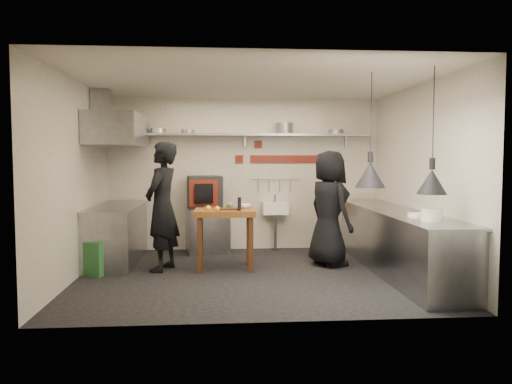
{
  "coord_description": "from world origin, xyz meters",
  "views": [
    {
      "loc": [
        -0.51,
        -7.15,
        1.72
      ],
      "look_at": [
        0.07,
        0.3,
        1.19
      ],
      "focal_mm": 35.0,
      "sensor_mm": 36.0,
      "label": 1
    }
  ],
  "objects": [
    {
      "name": "shelf_bracket_left",
      "position": [
        -1.9,
        2.07,
        2.02
      ],
      "size": [
        0.04,
        0.06,
        0.24
      ],
      "primitive_type": "cube",
      "color": "gray",
      "rests_on": "wall_back"
    },
    {
      "name": "veg_ball",
      "position": [
        -0.32,
        0.59,
        0.97
      ],
      "size": [
        0.13,
        0.13,
        0.11
      ],
      "primitive_type": "sphere",
      "rotation": [
        0.0,
        0.0,
        0.26
      ],
      "color": "#487C35",
      "rests_on": "prep_table"
    },
    {
      "name": "oven_glass",
      "position": [
        -0.74,
        1.45,
        1.09
      ],
      "size": [
        0.32,
        0.06,
        0.34
      ],
      "primitive_type": "cube",
      "rotation": [
        0.0,
        0.0,
        0.16
      ],
      "color": "black",
      "rests_on": "oven_door"
    },
    {
      "name": "green_bin",
      "position": [
        -2.28,
        0.2,
        0.25
      ],
      "size": [
        0.41,
        0.41,
        0.5
      ],
      "primitive_type": "cube",
      "rotation": [
        0.0,
        0.0,
        -0.41
      ],
      "color": "#255F2C",
      "rests_on": "floor"
    },
    {
      "name": "wall_front",
      "position": [
        0.0,
        -2.1,
        1.4
      ],
      "size": [
        5.0,
        0.04,
        2.8
      ],
      "primitive_type": "cube",
      "color": "silver",
      "rests_on": "floor"
    },
    {
      "name": "prep_table",
      "position": [
        -0.39,
        0.43,
        0.46
      ],
      "size": [
        0.93,
        0.66,
        0.92
      ],
      "primitive_type": null,
      "rotation": [
        0.0,
        0.0,
        -0.02
      ],
      "color": "brown",
      "rests_on": "floor"
    },
    {
      "name": "lemon_b",
      "position": [
        -0.51,
        0.21,
        0.96
      ],
      "size": [
        0.09,
        0.09,
        0.07
      ],
      "primitive_type": "sphere",
      "rotation": [
        0.0,
        0.0,
        0.37
      ],
      "color": "yellow",
      "rests_on": "prep_table"
    },
    {
      "name": "chef_left",
      "position": [
        -1.34,
        0.41,
        0.98
      ],
      "size": [
        0.67,
        0.82,
        1.95
      ],
      "primitive_type": "imported",
      "rotation": [
        0.0,
        0.0,
        -1.9
      ],
      "color": "black",
      "rests_on": "floor"
    },
    {
      "name": "pan_mid_left",
      "position": [
        -1.03,
        1.92,
        2.18
      ],
      "size": [
        0.3,
        0.3,
        0.07
      ],
      "primitive_type": "cylinder",
      "rotation": [
        0.0,
        0.0,
        0.31
      ],
      "color": "gray",
      "rests_on": "back_shelf"
    },
    {
      "name": "ceiling",
      "position": [
        0.0,
        0.0,
        2.8
      ],
      "size": [
        5.0,
        5.0,
        0.0
      ],
      "primitive_type": "plane",
      "color": "beige",
      "rests_on": "floor"
    },
    {
      "name": "hood_duct",
      "position": [
        -2.35,
        1.05,
        2.55
      ],
      "size": [
        0.28,
        0.28,
        0.5
      ],
      "primitive_type": "cube",
      "color": "gray",
      "rests_on": "ceiling"
    },
    {
      "name": "oven_stand",
      "position": [
        -0.68,
        1.81,
        0.4
      ],
      "size": [
        0.81,
        0.76,
        0.8
      ],
      "primitive_type": "cube",
      "rotation": [
        0.0,
        0.0,
        0.16
      ],
      "color": "gray",
      "rests_on": "floor"
    },
    {
      "name": "heat_lamp_far",
      "position": [
        2.08,
        -1.31,
        2.03
      ],
      "size": [
        0.46,
        0.46,
        1.53
      ],
      "primitive_type": null,
      "rotation": [
        0.0,
        0.0,
        0.33
      ],
      "color": "black",
      "rests_on": "ceiling"
    },
    {
      "name": "pepper_mill",
      "position": [
        -0.18,
        0.22,
        1.02
      ],
      "size": [
        0.06,
        0.06,
        0.2
      ],
      "primitive_type": "cylinder",
      "rotation": [
        0.0,
        0.0,
        0.06
      ],
      "color": "black",
      "rests_on": "prep_table"
    },
    {
      "name": "small_bowl_right",
      "position": [
        2.1,
        -0.79,
        0.96
      ],
      "size": [
        0.26,
        0.26,
        0.05
      ],
      "primitive_type": "cylinder",
      "rotation": [
        0.0,
        0.0,
        0.36
      ],
      "color": "white",
      "rests_on": "counter_right_top"
    },
    {
      "name": "counter_right_top",
      "position": [
        2.15,
        0.0,
        0.92
      ],
      "size": [
        0.76,
        3.9,
        0.03
      ],
      "primitive_type": "cube",
      "color": "gray",
      "rests_on": "counter_right"
    },
    {
      "name": "back_shelf",
      "position": [
        0.0,
        1.92,
        2.12
      ],
      "size": [
        4.6,
        0.34,
        0.04
      ],
      "primitive_type": "cube",
      "color": "gray",
      "rests_on": "wall_back"
    },
    {
      "name": "shelf_bracket_right",
      "position": [
        1.9,
        2.07,
        2.02
      ],
      "size": [
        0.04,
        0.06,
        0.24
      ],
      "primitive_type": "cube",
      "color": "gray",
      "rests_on": "wall_back"
    },
    {
      "name": "red_band_horiz",
      "position": [
        0.95,
        2.08,
        1.68
      ],
      "size": [
        1.7,
        0.02,
        0.14
      ],
      "primitive_type": "cube",
      "color": "maroon",
      "rests_on": "wall_back"
    },
    {
      "name": "lemon_a",
      "position": [
        -0.64,
        0.27,
        0.96
      ],
      "size": [
        0.09,
        0.09,
        0.08
      ],
      "primitive_type": "sphere",
      "rotation": [
        0.0,
        0.0,
        0.25
      ],
      "color": "yellow",
      "rests_on": "prep_table"
    },
    {
      "name": "utensil_rail",
      "position": [
        0.55,
        2.06,
        1.32
      ],
      "size": [
        0.9,
        0.02,
        0.02
      ],
      "primitive_type": "cylinder",
      "rotation": [
        0.0,
        1.57,
        0.0
      ],
      "color": "gray",
      "rests_on": "wall_back"
    },
    {
      "name": "combi_oven",
      "position": [
        -0.73,
        1.8,
        1.09
      ],
      "size": [
        0.66,
        0.62,
        0.58
      ],
      "primitive_type": "cube",
      "rotation": [
        0.0,
        0.0,
        0.16
      ],
      "color": "black",
      "rests_on": "oven_stand"
    },
    {
      "name": "oven_door",
      "position": [
        -0.74,
        1.52,
        1.09
      ],
      "size": [
        0.49,
        0.11,
        0.46
      ],
      "primitive_type": "cube",
      "rotation": [
        0.0,
        0.0,
        0.16
      ],
      "color": "maroon",
      "rests_on": "combi_oven"
    },
    {
      "name": "sink_drain",
      "position": [
        0.55,
        1.88,
        0.34
      ],
      "size": [
        0.06,
        0.06,
        0.66
      ],
      "primitive_type": "cylinder",
      "color": "gray",
      "rests_on": "floor"
    },
    {
      "name": "steel_tray",
      "position": [
        -0.64,
        0.58,
        0.94
      ],
      "size": [
        0.19,
        0.15,
        0.03
      ],
      "primitive_type": "cube",
      "rotation": [
        0.0,
        0.0,
        -0.29
      ],
      "color": "gray",
      "rests_on": "prep_table"
    },
    {
      "name": "counter_left_top",
      "position": [
        -2.15,
        1.05,
        0.92
      ],
      "size": [
        0.76,
        2.0,
        0.03
      ],
      "primitive_type": "cube",
      "color": "gray",
      "rests_on": "counter_left"
    },
    {
      "name": "floor",
      "position": [
        0.0,
        0.0,
        0.0
      ],
      "size": [
        5.0,
        5.0,
        0.0
      ],
      "primitive_type": "plane",
      "color": "black",
      "rests_on": "ground"
    },
    {
      "name": "wall_right",
      "position": [
        2.5,
        0.0,
        1.4
      ],
      "size": [
        0.04,
        4.2,
        2.8
      ],
      "primitive_type": "cube",
      "color": "silver",
      "rests_on": "floor"
    },
    {
      "name": "extractor_hood",
      "position": [
        -2.1,
        1.05,
        2.15
      ],
      "size": [
        0.78,
        1.6,
        0.5
      ],
      "primitive_type": "cube",
      "color": "gray",
      "rests_on": "ceiling"
    },
    {
      "name": "cutting_board",
      "position": [
        -0.35,
        0.38,
        0.93
      ],
      "size": [
        0.33,
        0.25,
        0.02
      ],
      "primitive_type": "cube",
      "rotation": [
        0.0,
        0.0,
        -0.09
      ],
      "color": "#432312",
      "rests_on": "prep_table"
    },
    {
      "name": "sink_tap",
      "position": [
        0.55,
        1.92,
        0.96
      ],
      "size": [
        0.03,
        0.03,
        0.14
      ],
      "primitive_type": "cylinder",
      "color": "gray",
      "rests_on": "hand_sink"
    },
    {
      "name": "heat_lamp_near",
      "position": [
        1.47,
        -0.83,
        2.06
      ],
      "size": [
        0.52,
        0.52,
        1.48
      ],
      "primitive_type": null,
      "rotation": [
        0.0,
        0.0,
        0.41
      ],
      "color": "black",
      "rests_on": "ceiling"
    },
    {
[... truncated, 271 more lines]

